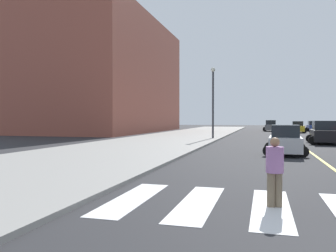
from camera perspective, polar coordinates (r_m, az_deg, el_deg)
name	(u,v)px	position (r m, az deg, el deg)	size (l,w,h in m)	color
sidewalk_kerb_west	(138,146)	(26.46, -5.05, -3.29)	(10.00, 120.00, 0.15)	gray
lane_divider_paint	(288,136)	(44.82, 19.31, -1.58)	(0.16, 80.00, 0.01)	yellow
low_rise_brick_west	(109,77)	(57.87, -9.74, 8.01)	(16.00, 32.00, 17.98)	brown
car_blue_nearest	(313,126)	(62.79, 22.95, -0.07)	(2.46, 3.93, 1.75)	#2D479E
car_yellow_second	(298,127)	(56.08, 20.69, -0.20)	(2.53, 3.98, 1.75)	gold
car_black_third	(324,133)	(32.26, 24.47, -1.07)	(2.86, 4.49, 1.98)	black
car_gray_fifth	(271,126)	(61.48, 16.64, 0.00)	(2.63, 4.21, 1.88)	slate
car_silver_sixth	(285,141)	(21.65, 18.85, -2.34)	(2.60, 4.07, 1.79)	#B7B7BC
pedestrian_crossing	(275,169)	(8.86, 17.28, -6.78)	(0.42, 0.42, 1.71)	brown
street_lamp	(213,96)	(35.62, 7.47, 4.89)	(0.44, 0.44, 7.24)	#38383D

